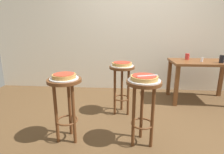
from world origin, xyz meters
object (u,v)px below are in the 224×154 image
object	(u,v)px
stool_middle	(65,96)
cup_near_edge	(222,59)
stool_foreground	(143,99)
serving_plate_foreground	(144,80)
cup_far_edge	(187,56)
pizza_middle	(64,76)
condiment_shaker	(202,60)
dining_table	(202,68)
pizza_server_knife	(148,76)
serving_plate_middle	(64,78)
pizza_foreground	(144,78)
stool_leftside	(122,79)
serving_plate_leftside	(122,66)
pizza_leftside	(122,64)

from	to	relation	value
stool_middle	cup_near_edge	bearing A→B (deg)	28.65
stool_foreground	serving_plate_foreground	bearing A→B (deg)	0.00
cup_far_edge	stool_foreground	bearing A→B (deg)	-120.91
serving_plate_foreground	stool_middle	size ratio (longest dim) A/B	0.46
pizza_middle	condiment_shaker	world-z (taller)	same
dining_table	condiment_shaker	bearing A→B (deg)	-127.12
cup_near_edge	condiment_shaker	xyz separation A→B (m)	(-0.27, 0.10, -0.03)
stool_foreground	serving_plate_foreground	size ratio (longest dim) A/B	2.17
serving_plate_foreground	pizza_server_knife	size ratio (longest dim) A/B	1.54
serving_plate_middle	cup_near_edge	size ratio (longest dim) A/B	2.42
pizza_foreground	condiment_shaker	world-z (taller)	same
cup_far_edge	condiment_shaker	world-z (taller)	cup_far_edge
condiment_shaker	pizza_foreground	bearing A→B (deg)	-129.72
serving_plate_foreground	stool_leftside	distance (m)	0.81
pizza_foreground	cup_near_edge	world-z (taller)	cup_near_edge
stool_leftside	pizza_server_knife	distance (m)	0.86
stool_middle	stool_leftside	world-z (taller)	same
pizza_middle	stool_foreground	bearing A→B (deg)	-0.25
serving_plate_leftside	cup_near_edge	bearing A→B (deg)	15.97
serving_plate_foreground	serving_plate_leftside	world-z (taller)	same
stool_foreground	dining_table	size ratio (longest dim) A/B	0.69
pizza_foreground	stool_middle	size ratio (longest dim) A/B	0.38
serving_plate_foreground	stool_middle	world-z (taller)	serving_plate_foreground
condiment_shaker	pizza_middle	bearing A→B (deg)	-146.08
pizza_server_knife	cup_far_edge	bearing A→B (deg)	41.37
stool_middle	cup_near_edge	xyz separation A→B (m)	(2.20, 1.20, 0.25)
condiment_shaker	stool_middle	bearing A→B (deg)	-146.08
stool_foreground	dining_table	world-z (taller)	stool_foreground
serving_plate_foreground	pizza_middle	distance (m)	0.85
serving_plate_leftside	stool_middle	bearing A→B (deg)	-128.87
serving_plate_leftside	serving_plate_middle	bearing A→B (deg)	-128.87
serving_plate_foreground	cup_near_edge	xyz separation A→B (m)	(1.35, 1.21, 0.04)
cup_near_edge	stool_leftside	bearing A→B (deg)	-164.03
pizza_leftside	condiment_shaker	world-z (taller)	same
stool_middle	serving_plate_middle	xyz separation A→B (m)	(0.00, 0.00, 0.21)
stool_foreground	cup_far_edge	xyz separation A→B (m)	(0.90, 1.51, 0.24)
stool_foreground	serving_plate_middle	xyz separation A→B (m)	(-0.85, 0.00, 0.21)
dining_table	cup_near_edge	bearing A→B (deg)	-36.00
stool_leftside	pizza_leftside	bearing A→B (deg)	-90.00
serving_plate_foreground	pizza_leftside	bearing A→B (deg)	108.44
dining_table	pizza_server_knife	bearing A→B (deg)	-128.44
serving_plate_middle	serving_plate_leftside	distance (m)	0.96
serving_plate_foreground	dining_table	bearing A→B (deg)	50.40
stool_middle	serving_plate_middle	world-z (taller)	serving_plate_middle
serving_plate_middle	pizza_middle	size ratio (longest dim) A/B	1.23
dining_table	stool_middle	bearing A→B (deg)	-145.45
condiment_shaker	pizza_leftside	bearing A→B (deg)	-157.40
stool_foreground	pizza_leftside	xyz separation A→B (m)	(-0.25, 0.75, 0.23)
cup_near_edge	cup_far_edge	bearing A→B (deg)	145.59
serving_plate_middle	stool_foreground	bearing A→B (deg)	-0.25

